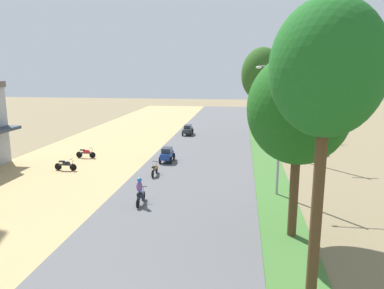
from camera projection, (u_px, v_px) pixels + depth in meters
parked_motorbike_second at (66, 164)px, 28.60m from camera, size 1.80×0.54×0.94m
parked_motorbike_third at (86, 153)px, 32.62m from camera, size 1.80×0.54×0.94m
median_tree_nearest at (327, 71)px, 11.13m from camera, size 3.52×3.52×9.97m
median_tree_second at (299, 109)px, 16.34m from camera, size 4.63×4.63×8.58m
median_tree_third at (262, 75)px, 38.42m from camera, size 4.37×4.37×10.06m
streetlamp_near at (280, 121)px, 22.35m from camera, size 3.16×0.20×8.12m
streetlamp_mid at (260, 94)px, 49.91m from camera, size 3.16×0.20×7.82m
utility_pole_near at (293, 94)px, 43.15m from camera, size 1.80×0.20×9.62m
utility_pole_far at (302, 109)px, 30.99m from camera, size 1.80×0.20×8.75m
car_hatchback_blue at (167, 154)px, 31.18m from camera, size 1.04×2.00×1.23m
car_sedan_charcoal at (188, 129)px, 44.01m from camera, size 1.10×2.26×1.19m
motorbike_foreground_rider at (140, 192)px, 21.30m from camera, size 0.54×1.80×1.66m
motorbike_ahead_second at (155, 169)px, 27.24m from camera, size 0.54×1.80×0.94m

